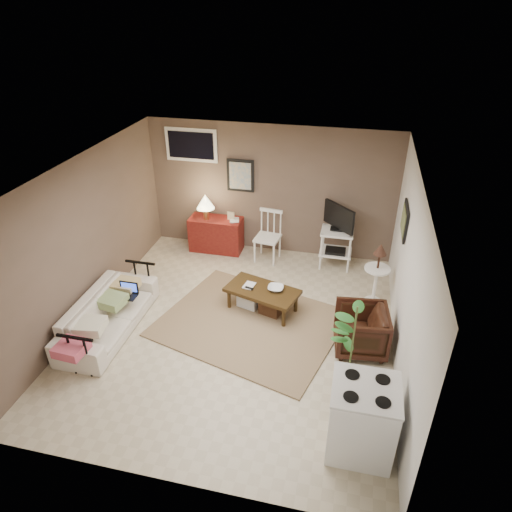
% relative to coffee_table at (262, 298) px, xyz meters
% --- Properties ---
extents(floor, '(5.00, 5.00, 0.00)m').
position_rel_coffee_table_xyz_m(floor, '(-0.28, -0.54, -0.23)').
color(floor, '#C1B293').
rests_on(floor, ground).
extents(art_back, '(0.50, 0.03, 0.60)m').
position_rel_coffee_table_xyz_m(art_back, '(-0.83, 1.94, 1.22)').
color(art_back, black).
extents(art_right, '(0.03, 0.60, 0.45)m').
position_rel_coffee_table_xyz_m(art_right, '(1.95, 0.51, 1.29)').
color(art_right, black).
extents(window, '(0.96, 0.03, 0.60)m').
position_rel_coffee_table_xyz_m(window, '(-1.73, 1.94, 1.72)').
color(window, white).
extents(rug, '(2.99, 2.64, 0.02)m').
position_rel_coffee_table_xyz_m(rug, '(-0.10, -0.38, -0.22)').
color(rug, '#896850').
rests_on(rug, floor).
extents(coffee_table, '(1.21, 0.85, 0.42)m').
position_rel_coffee_table_xyz_m(coffee_table, '(0.00, 0.00, 0.00)').
color(coffee_table, '#37240F').
rests_on(coffee_table, floor).
extents(sofa, '(0.55, 1.89, 0.74)m').
position_rel_coffee_table_xyz_m(sofa, '(-2.08, -0.95, 0.14)').
color(sofa, beige).
rests_on(sofa, floor).
extents(sofa_pillows, '(0.36, 1.80, 0.13)m').
position_rel_coffee_table_xyz_m(sofa_pillows, '(-2.03, -1.17, 0.22)').
color(sofa_pillows, beige).
rests_on(sofa_pillows, sofa).
extents(sofa_end_rails, '(0.51, 1.89, 0.64)m').
position_rel_coffee_table_xyz_m(sofa_end_rails, '(-1.97, -0.95, 0.09)').
color(sofa_end_rails, black).
rests_on(sofa_end_rails, floor).
extents(laptop, '(0.29, 0.21, 0.20)m').
position_rel_coffee_table_xyz_m(laptop, '(-1.89, -0.63, 0.25)').
color(laptop, black).
rests_on(laptop, sofa).
extents(red_console, '(0.98, 0.44, 1.13)m').
position_rel_coffee_table_xyz_m(red_console, '(-1.27, 1.70, 0.16)').
color(red_console, maroon).
rests_on(red_console, floor).
extents(spindle_chair, '(0.47, 0.47, 0.94)m').
position_rel_coffee_table_xyz_m(spindle_chair, '(-0.23, 1.57, 0.21)').
color(spindle_chair, white).
rests_on(spindle_chair, floor).
extents(tv_stand, '(0.56, 0.53, 1.19)m').
position_rel_coffee_table_xyz_m(tv_stand, '(1.00, 1.60, 0.40)').
color(tv_stand, white).
rests_on(tv_stand, floor).
extents(side_table, '(0.40, 0.40, 1.06)m').
position_rel_coffee_table_xyz_m(side_table, '(1.69, 0.61, 0.43)').
color(side_table, white).
rests_on(side_table, floor).
extents(armchair, '(0.72, 0.76, 0.71)m').
position_rel_coffee_table_xyz_m(armchair, '(1.50, -0.56, 0.12)').
color(armchair, black).
rests_on(armchair, floor).
extents(potted_plant, '(0.36, 0.36, 1.43)m').
position_rel_coffee_table_xyz_m(potted_plant, '(1.38, -1.55, 0.53)').
color(potted_plant, gray).
rests_on(potted_plant, floor).
extents(stove, '(0.69, 0.64, 0.90)m').
position_rel_coffee_table_xyz_m(stove, '(1.55, -2.19, 0.22)').
color(stove, white).
rests_on(stove, floor).
extents(bowl, '(0.24, 0.06, 0.24)m').
position_rel_coffee_table_xyz_m(bowl, '(0.21, 0.03, 0.28)').
color(bowl, '#37240F').
rests_on(bowl, coffee_table).
extents(book_table, '(0.16, 0.04, 0.21)m').
position_rel_coffee_table_xyz_m(book_table, '(-0.29, 0.06, 0.27)').
color(book_table, '#37240F').
rests_on(book_table, coffee_table).
extents(book_console, '(0.17, 0.06, 0.23)m').
position_rel_coffee_table_xyz_m(book_console, '(-0.97, 1.68, 0.54)').
color(book_console, '#37240F').
rests_on(book_console, red_console).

